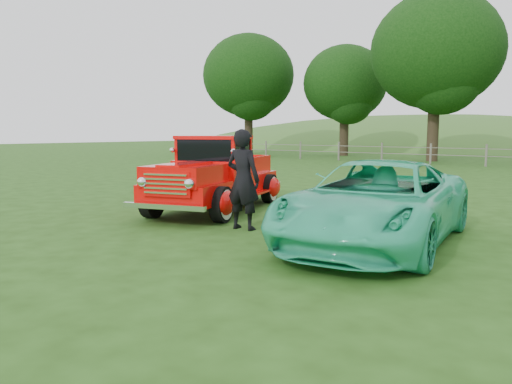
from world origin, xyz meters
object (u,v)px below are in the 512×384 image
Objects in this scene: tree_near_west at (436,51)px; red_pickup at (216,177)px; tree_mid_west at (345,83)px; man at (243,180)px; teal_sedan at (377,203)px; tree_far_west at (249,76)px.

tree_near_west is 1.97× the size of red_pickup.
tree_mid_west is at bearing 94.05° from red_pickup.
tree_near_west is 25.58m from man.
teal_sedan is at bearing -30.56° from red_pickup.
tree_mid_west is at bearing -71.61° from man.
tree_mid_west is (8.00, 2.00, -0.94)m from tree_far_west.
tree_near_west is at bearing -85.35° from man.
red_pickup is at bearing 159.08° from teal_sedan.
teal_sedan is (23.69, -24.90, -5.79)m from tree_far_west.
red_pickup is at bearing -41.38° from man.
red_pickup is at bearing -51.50° from tree_far_west.
red_pickup is 4.73m from teal_sedan.
tree_near_west is (8.00, -3.00, 1.25)m from tree_mid_west.
tree_mid_west is at bearing 110.87° from teal_sedan.
tree_mid_west is 0.81× the size of tree_near_west.
tree_near_west is 5.41× the size of man.
teal_sedan is at bearing -72.16° from tree_near_west.
man is (13.14, -27.36, -4.59)m from tree_mid_west.
tree_far_west reaches higher than teal_sedan.
tree_near_west is (16.00, -1.00, 0.31)m from tree_far_west.
tree_far_west is 8.30m from tree_mid_west.
tree_near_west reaches higher than teal_sedan.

